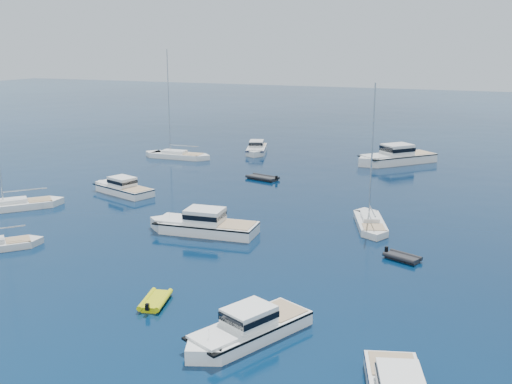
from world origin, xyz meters
TOP-DOWN VIEW (x-y plane):
  - ground at (0.00, 0.00)m, footprint 400.00×400.00m
  - motor_cruiser_near at (1.61, -0.90)m, footprint 6.44×9.75m
  - motor_cruiser_centre at (-10.29, 16.07)m, footprint 11.36×4.49m
  - motor_cruiser_far_l at (-25.88, 25.52)m, footprint 9.85×5.65m
  - motor_cruiser_distant at (0.05, 55.70)m, footprint 11.95×12.69m
  - motor_cruiser_horizon at (-21.70, 55.65)m, footprint 5.62×9.74m
  - sailboat_mid_r at (3.42, 23.95)m, footprint 5.54×9.74m
  - sailboat_mid_l at (-32.26, 15.51)m, footprint 9.01×9.71m
  - sailboat_far_l at (-30.99, 46.88)m, footprint 11.43×3.44m
  - tender_yellow at (-5.97, 1.16)m, footprint 2.61×3.65m
  - tender_grey_near at (7.79, 16.01)m, footprint 3.43×2.71m
  - tender_grey_far at (-13.61, 38.51)m, footprint 4.75×3.27m

SIDE VIEW (x-z plane):
  - ground at x=0.00m, z-range 0.00..0.00m
  - motor_cruiser_near at x=1.61m, z-range -1.23..1.23m
  - motor_cruiser_centre at x=-10.29m, z-range -1.45..1.45m
  - motor_cruiser_far_l at x=-25.88m, z-range -1.24..1.24m
  - motor_cruiser_distant at x=0.05m, z-range -1.75..1.75m
  - motor_cruiser_horizon at x=-21.70m, z-range -1.22..1.22m
  - sailboat_mid_r at x=3.42m, z-range -6.96..6.96m
  - sailboat_mid_l at x=-32.26m, z-range -7.74..7.74m
  - sailboat_far_l at x=-30.99m, z-range -8.31..8.31m
  - tender_yellow at x=-5.97m, z-range -0.47..0.47m
  - tender_grey_near at x=7.79m, z-range -0.47..0.47m
  - tender_grey_far at x=-13.61m, z-range -0.47..0.47m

